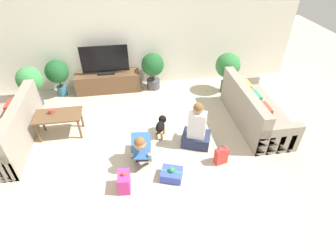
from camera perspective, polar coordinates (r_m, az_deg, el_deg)
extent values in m
plane|color=beige|center=(5.06, -5.94, -4.86)|extent=(16.00, 16.00, 0.00)
cube|color=white|center=(6.70, -8.47, 19.10)|extent=(8.40, 0.06, 2.60)
cube|color=gray|center=(5.86, -31.46, -1.74)|extent=(0.83, 2.04, 0.42)
cube|color=gray|center=(5.51, -29.86, 1.91)|extent=(0.20, 2.04, 0.42)
cube|color=gray|center=(6.54, -29.45, 4.09)|extent=(0.83, 0.16, 0.60)
cube|color=red|center=(5.89, -30.65, 3.21)|extent=(0.18, 0.34, 0.32)
cube|color=#EACC4C|center=(5.37, -32.59, -0.97)|extent=(0.18, 0.34, 0.32)
cube|color=gray|center=(5.87, 18.47, 2.55)|extent=(0.83, 2.04, 0.42)
cube|color=gray|center=(5.51, 16.34, 5.84)|extent=(0.20, 2.04, 0.42)
cube|color=gray|center=(5.18, 22.78, -2.66)|extent=(0.83, 0.16, 0.60)
cube|color=gray|center=(6.53, 15.32, 7.95)|extent=(0.83, 0.16, 0.60)
cube|color=red|center=(5.29, 20.09, 2.76)|extent=(0.18, 0.34, 0.32)
cube|color=#288E6B|center=(5.63, 18.13, 5.46)|extent=(0.18, 0.34, 0.32)
cube|color=#EACC4C|center=(5.98, 16.38, 7.84)|extent=(0.18, 0.34, 0.32)
cube|color=brown|center=(5.52, -22.91, 2.15)|extent=(0.90, 0.50, 0.03)
cylinder|color=brown|center=(5.62, -26.44, -1.39)|extent=(0.04, 0.04, 0.45)
cylinder|color=brown|center=(5.41, -18.68, -0.65)|extent=(0.04, 0.04, 0.45)
cylinder|color=brown|center=(5.91, -25.67, 0.94)|extent=(0.04, 0.04, 0.45)
cylinder|color=brown|center=(5.71, -18.29, 1.72)|extent=(0.04, 0.04, 0.45)
cube|color=brown|center=(6.87, -12.89, 9.32)|extent=(1.58, 0.46, 0.47)
cube|color=black|center=(6.75, -13.20, 11.27)|extent=(0.39, 0.20, 0.05)
cube|color=black|center=(6.61, -13.64, 13.97)|extent=(1.13, 0.03, 0.65)
cylinder|color=#4C4C51|center=(6.88, -3.21, 9.21)|extent=(0.33, 0.33, 0.24)
cylinder|color=brown|center=(6.78, -3.27, 10.74)|extent=(0.06, 0.06, 0.17)
sphere|color=#1E5628|center=(6.64, -3.37, 13.19)|extent=(0.56, 0.56, 0.56)
cylinder|color=#336B84|center=(7.07, -22.02, 7.17)|extent=(0.22, 0.22, 0.24)
cylinder|color=brown|center=(6.97, -22.41, 8.59)|extent=(0.04, 0.04, 0.16)
sphere|color=#1E5628|center=(6.84, -23.04, 10.85)|extent=(0.54, 0.54, 0.54)
cylinder|color=#4C4C51|center=(6.90, -26.59, 5.07)|extent=(0.26, 0.26, 0.25)
cylinder|color=brown|center=(6.80, -27.08, 6.55)|extent=(0.05, 0.05, 0.17)
sphere|color=#3D8E47|center=(6.66, -27.88, 8.94)|extent=(0.57, 0.57, 0.57)
cylinder|color=#4C4C51|center=(6.88, 12.26, 8.50)|extent=(0.22, 0.22, 0.27)
cylinder|color=brown|center=(6.78, 12.51, 10.15)|extent=(0.04, 0.04, 0.18)
sphere|color=#337F3D|center=(6.63, 12.91, 12.76)|extent=(0.60, 0.60, 0.60)
cube|color=#23232D|center=(4.86, -5.54, -4.73)|extent=(0.34, 0.47, 0.28)
cube|color=#3366AD|center=(4.47, -5.89, -4.41)|extent=(0.37, 0.51, 0.44)
sphere|color=tan|center=(4.20, -6.17, -3.94)|extent=(0.20, 0.20, 0.20)
sphere|color=brown|center=(4.18, -6.20, -3.58)|extent=(0.18, 0.18, 0.18)
cylinder|color=tan|center=(4.53, -7.63, -6.92)|extent=(0.09, 0.26, 0.38)
cylinder|color=tan|center=(4.51, -3.96, -6.86)|extent=(0.09, 0.26, 0.38)
cube|color=#283351|center=(5.09, 6.11, -2.81)|extent=(0.63, 0.57, 0.24)
cube|color=white|center=(4.80, 6.30, 0.22)|extent=(0.37, 0.31, 0.53)
sphere|color=tan|center=(4.60, 6.62, 3.76)|extent=(0.19, 0.19, 0.19)
sphere|color=brown|center=(4.57, 6.63, 4.04)|extent=(0.18, 0.18, 0.18)
cylinder|color=tan|center=(5.00, 8.03, 0.68)|extent=(0.15, 0.26, 0.06)
cylinder|color=tan|center=(5.02, 5.14, 1.10)|extent=(0.15, 0.26, 0.06)
ellipsoid|color=black|center=(5.15, -1.72, -0.16)|extent=(0.27, 0.34, 0.19)
sphere|color=black|center=(5.27, -1.22, 1.50)|extent=(0.16, 0.16, 0.16)
sphere|color=olive|center=(5.33, -1.05, 1.78)|extent=(0.07, 0.07, 0.07)
cylinder|color=black|center=(4.99, -2.23, -1.05)|extent=(0.07, 0.11, 0.12)
cylinder|color=olive|center=(5.32, -0.89, -1.05)|extent=(0.04, 0.04, 0.15)
cylinder|color=olive|center=(5.34, -1.97, -0.89)|extent=(0.04, 0.04, 0.15)
cylinder|color=olive|center=(5.18, -1.38, -2.36)|extent=(0.04, 0.04, 0.15)
cylinder|color=olive|center=(5.20, -2.50, -2.19)|extent=(0.04, 0.04, 0.15)
cube|color=#3D51BC|center=(4.47, 0.79, -10.48)|extent=(0.43, 0.40, 0.16)
cube|color=#2D934C|center=(4.47, 0.79, -10.48)|extent=(0.34, 0.15, 0.16)
sphere|color=#2D934C|center=(4.39, 0.80, -9.56)|extent=(0.10, 0.10, 0.10)
cube|color=#CC3389|center=(4.32, -9.52, -11.88)|extent=(0.20, 0.31, 0.31)
cube|color=red|center=(4.32, -9.52, -11.88)|extent=(0.19, 0.04, 0.32)
sphere|color=red|center=(4.18, -9.78, -10.26)|extent=(0.06, 0.06, 0.06)
cube|color=red|center=(4.75, 11.48, -6.42)|extent=(0.25, 0.18, 0.31)
torus|color=#4C3823|center=(4.63, 11.75, -4.85)|extent=(0.18, 0.18, 0.01)
cylinder|color=#B23D38|center=(5.57, -24.12, 2.89)|extent=(0.08, 0.08, 0.09)
torus|color=#B23D38|center=(5.55, -23.62, 2.99)|extent=(0.06, 0.01, 0.06)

